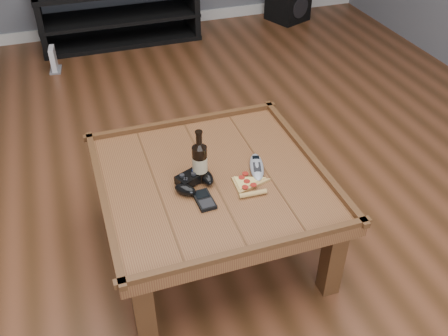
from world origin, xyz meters
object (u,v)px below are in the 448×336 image
object	(u,v)px
beer_bottle	(200,161)
smartphone	(204,200)
coffee_table	(212,187)
remote_control	(257,167)
game_controller	(193,181)
pizza_slice	(248,184)
media_console	(119,14)
subwoofer	(288,3)
game_console	(54,60)

from	to	relation	value
beer_bottle	smartphone	xyz separation A→B (m)	(-0.03, -0.15, -0.09)
coffee_table	remote_control	xyz separation A→B (m)	(0.21, -0.01, 0.07)
game_controller	pizza_slice	world-z (taller)	game_controller
media_console	subwoofer	size ratio (longest dim) A/B	3.27
coffee_table	smartphone	size ratio (longest dim) A/B	7.69
pizza_slice	remote_control	world-z (taller)	remote_control
media_console	coffee_table	bearing A→B (deg)	-90.00
beer_bottle	game_controller	distance (m)	0.09
coffee_table	pizza_slice	bearing A→B (deg)	-39.77
subwoofer	game_console	distance (m)	2.33
smartphone	subwoofer	size ratio (longest dim) A/B	0.31
coffee_table	beer_bottle	bearing A→B (deg)	178.63
game_controller	subwoofer	distance (m)	3.31
beer_bottle	game_controller	world-z (taller)	beer_bottle
media_console	game_console	xyz separation A→B (m)	(-0.62, -0.44, -0.15)
media_console	pizza_slice	distance (m)	2.87
media_console	game_console	world-z (taller)	media_console
remote_control	pizza_slice	bearing A→B (deg)	-112.80
subwoofer	game_console	bearing A→B (deg)	168.33
smartphone	coffee_table	bearing A→B (deg)	58.91
smartphone	game_console	world-z (taller)	smartphone
media_console	game_controller	distance (m)	2.79
pizza_slice	game_console	bearing A→B (deg)	109.73
coffee_table	remote_control	world-z (taller)	remote_control
pizza_slice	remote_control	xyz separation A→B (m)	(0.08, 0.10, 0.01)
coffee_table	game_console	size ratio (longest dim) A/B	5.16
pizza_slice	smartphone	bearing A→B (deg)	-167.01
coffee_table	game_console	bearing A→B (deg)	105.03
coffee_table	media_console	xyz separation A→B (m)	(0.00, 2.75, -0.15)
smartphone	subwoofer	xyz separation A→B (m)	(1.74, 2.90, -0.29)
coffee_table	game_console	world-z (taller)	coffee_table
beer_bottle	game_controller	xyz separation A→B (m)	(-0.04, -0.04, -0.08)
smartphone	game_console	distance (m)	2.55
pizza_slice	game_controller	bearing A→B (deg)	163.91
game_console	beer_bottle	bearing A→B (deg)	-69.21
remote_control	game_console	size ratio (longest dim) A/B	1.08
beer_bottle	subwoofer	distance (m)	3.26
coffee_table	media_console	distance (m)	2.75
game_controller	beer_bottle	bearing A→B (deg)	15.78
beer_bottle	pizza_slice	distance (m)	0.24
coffee_table	game_controller	bearing A→B (deg)	-160.30
beer_bottle	pizza_slice	world-z (taller)	beer_bottle
media_console	remote_control	bearing A→B (deg)	-85.58
pizza_slice	coffee_table	bearing A→B (deg)	142.69
game_controller	game_console	distance (m)	2.43
pizza_slice	smartphone	distance (m)	0.22
pizza_slice	smartphone	size ratio (longest dim) A/B	1.69
game_controller	remote_control	xyz separation A→B (m)	(0.31, 0.02, -0.01)
smartphone	game_console	size ratio (longest dim) A/B	0.67
coffee_table	pizza_slice	size ratio (longest dim) A/B	4.54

